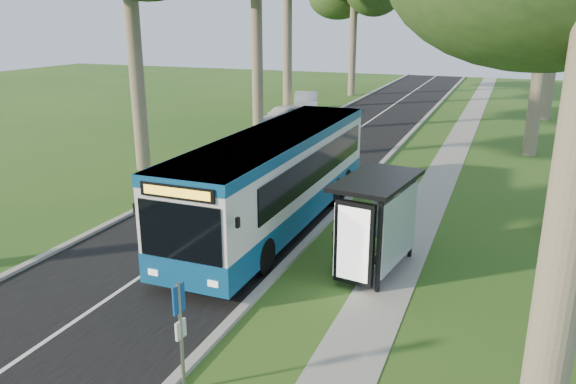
% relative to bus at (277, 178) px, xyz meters
% --- Properties ---
extents(ground, '(120.00, 120.00, 0.00)m').
position_rel_bus_xyz_m(ground, '(1.54, -3.28, -1.70)').
color(ground, '#29551A').
rests_on(ground, ground).
extents(road, '(7.00, 100.00, 0.02)m').
position_rel_bus_xyz_m(road, '(-1.96, 6.72, -1.69)').
color(road, black).
rests_on(road, ground).
extents(kerb_east, '(0.25, 100.00, 0.12)m').
position_rel_bus_xyz_m(kerb_east, '(1.54, 6.72, -1.64)').
color(kerb_east, '#9E9B93').
rests_on(kerb_east, ground).
extents(kerb_west, '(0.25, 100.00, 0.12)m').
position_rel_bus_xyz_m(kerb_west, '(-5.46, 6.72, -1.64)').
color(kerb_west, '#9E9B93').
rests_on(kerb_west, ground).
extents(centre_line, '(0.12, 100.00, 0.00)m').
position_rel_bus_xyz_m(centre_line, '(-1.96, 6.72, -1.67)').
color(centre_line, white).
rests_on(centre_line, road).
extents(footpath, '(1.50, 100.00, 0.02)m').
position_rel_bus_xyz_m(footpath, '(4.54, 6.72, -1.69)').
color(footpath, gray).
rests_on(footpath, ground).
extents(bus, '(2.62, 12.36, 3.27)m').
position_rel_bus_xyz_m(bus, '(0.00, 0.00, 0.00)').
color(bus, white).
rests_on(bus, ground).
extents(bus_stop_sign, '(0.09, 0.32, 2.30)m').
position_rel_bus_xyz_m(bus_stop_sign, '(1.84, -9.13, -0.25)').
color(bus_stop_sign, gray).
rests_on(bus_stop_sign, ground).
extents(bus_shelter, '(2.17, 3.39, 2.73)m').
position_rel_bus_xyz_m(bus_shelter, '(4.11, -2.76, 0.23)').
color(bus_shelter, black).
rests_on(bus_shelter, ground).
extents(litter_bin, '(0.58, 0.58, 1.02)m').
position_rel_bus_xyz_m(litter_bin, '(3.05, -2.46, -1.18)').
color(litter_bin, black).
rests_on(litter_bin, ground).
extents(car_white, '(3.12, 4.95, 1.57)m').
position_rel_bus_xyz_m(car_white, '(-6.56, 16.77, -0.91)').
color(car_white, silver).
rests_on(car_white, ground).
extents(car_silver, '(3.29, 5.27, 1.64)m').
position_rel_bus_xyz_m(car_silver, '(-7.21, 22.85, -0.88)').
color(car_silver, '#9FA2A6').
rests_on(car_silver, ground).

